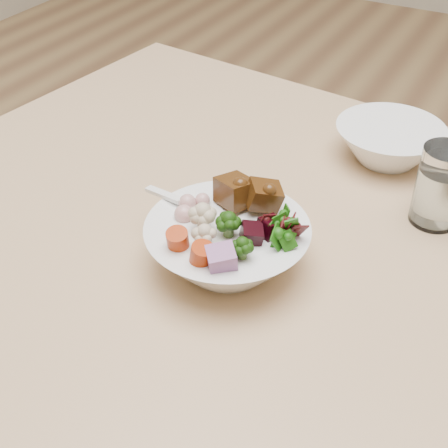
% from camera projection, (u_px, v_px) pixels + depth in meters
% --- Properties ---
extents(dining_table, '(1.58, 1.01, 0.70)m').
position_uv_depth(dining_table, '(407.00, 345.00, 0.74)').
color(dining_table, tan).
rests_on(dining_table, ground).
extents(food_bowl, '(0.19, 0.19, 0.10)m').
position_uv_depth(food_bowl, '(229.00, 243.00, 0.73)').
color(food_bowl, white).
rests_on(food_bowl, dining_table).
extents(soup_spoon, '(0.09, 0.04, 0.02)m').
position_uv_depth(soup_spoon, '(181.00, 207.00, 0.75)').
color(soup_spoon, white).
rests_on(soup_spoon, food_bowl).
extents(water_glass, '(0.06, 0.06, 0.11)m').
position_uv_depth(water_glass, '(440.00, 189.00, 0.79)').
color(water_glass, white).
rests_on(water_glass, dining_table).
extents(side_bowl, '(0.16, 0.16, 0.05)m').
position_uv_depth(side_bowl, '(389.00, 143.00, 0.93)').
color(side_bowl, white).
rests_on(side_bowl, dining_table).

